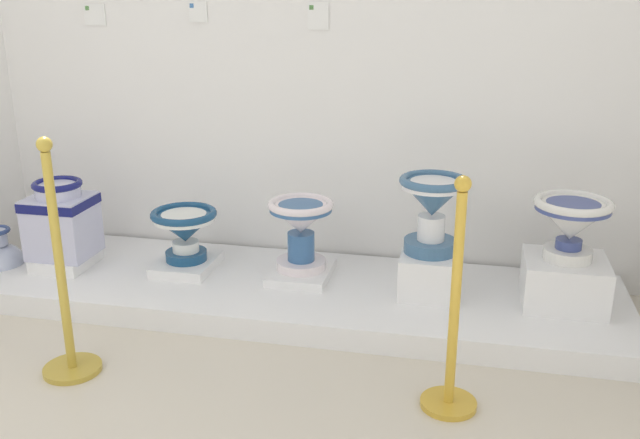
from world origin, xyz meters
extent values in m
cube|color=white|center=(1.94, 2.64, 1.43)|extent=(4.07, 0.06, 2.87)
cube|color=white|center=(1.94, 2.13, 0.06)|extent=(3.36, 0.93, 0.12)
cube|color=white|center=(0.59, 2.08, 0.15)|extent=(0.28, 0.32, 0.07)
cube|color=silver|center=(0.59, 2.08, 0.36)|extent=(0.33, 0.30, 0.34)
cube|color=navy|center=(0.59, 2.08, 0.49)|extent=(0.33, 0.31, 0.05)
cylinder|color=silver|center=(0.59, 2.08, 0.56)|extent=(0.24, 0.24, 0.07)
torus|color=navy|center=(0.59, 2.08, 0.60)|extent=(0.27, 0.27, 0.04)
cube|color=white|center=(1.27, 2.18, 0.15)|extent=(0.31, 0.37, 0.06)
cylinder|color=navy|center=(1.27, 2.18, 0.20)|extent=(0.23, 0.23, 0.05)
cylinder|color=white|center=(1.27, 2.18, 0.25)|extent=(0.15, 0.15, 0.06)
cone|color=navy|center=(1.27, 2.18, 0.36)|extent=(0.35, 0.35, 0.16)
cylinder|color=white|center=(1.27, 2.18, 0.42)|extent=(0.34, 0.34, 0.03)
torus|color=navy|center=(1.27, 2.18, 0.44)|extent=(0.36, 0.36, 0.04)
cylinder|color=white|center=(1.27, 2.18, 0.43)|extent=(0.24, 0.24, 0.01)
cube|color=white|center=(1.92, 2.22, 0.14)|extent=(0.32, 0.40, 0.05)
cylinder|color=white|center=(1.92, 2.22, 0.19)|extent=(0.27, 0.27, 0.05)
cylinder|color=#355F95|center=(1.92, 2.22, 0.29)|extent=(0.14, 0.14, 0.16)
cone|color=white|center=(1.92, 2.22, 0.45)|extent=(0.34, 0.34, 0.16)
cylinder|color=#355F95|center=(1.92, 2.22, 0.51)|extent=(0.33, 0.33, 0.03)
torus|color=white|center=(1.92, 2.22, 0.53)|extent=(0.35, 0.35, 0.04)
cylinder|color=#355F95|center=(1.92, 2.22, 0.52)|extent=(0.24, 0.24, 0.01)
cube|color=white|center=(2.61, 2.16, 0.23)|extent=(0.28, 0.37, 0.22)
cylinder|color=#3D658B|center=(2.61, 2.16, 0.37)|extent=(0.27, 0.27, 0.07)
cylinder|color=white|center=(2.61, 2.16, 0.46)|extent=(0.14, 0.14, 0.13)
cone|color=#3D658B|center=(2.61, 2.16, 0.62)|extent=(0.32, 0.32, 0.18)
cylinder|color=white|center=(2.61, 2.16, 0.69)|extent=(0.32, 0.32, 0.03)
torus|color=#3D658B|center=(2.61, 2.16, 0.71)|extent=(0.34, 0.34, 0.04)
cylinder|color=white|center=(2.61, 2.16, 0.70)|extent=(0.23, 0.23, 0.01)
cube|color=white|center=(3.27, 2.16, 0.24)|extent=(0.40, 0.37, 0.24)
cylinder|color=white|center=(3.27, 2.16, 0.38)|extent=(0.23, 0.23, 0.06)
cylinder|color=#3B4A89|center=(3.27, 2.16, 0.43)|extent=(0.12, 0.12, 0.05)
cone|color=white|center=(3.27, 2.16, 0.55)|extent=(0.36, 0.36, 0.18)
cylinder|color=#3B4A89|center=(3.27, 2.16, 0.62)|extent=(0.35, 0.35, 0.03)
torus|color=white|center=(3.27, 2.16, 0.64)|extent=(0.37, 0.37, 0.04)
cylinder|color=#3B4A89|center=(3.27, 2.16, 0.64)|extent=(0.25, 0.25, 0.01)
cube|color=white|center=(0.62, 2.61, 1.46)|extent=(0.13, 0.01, 0.12)
cube|color=#5B9E4C|center=(0.57, 2.61, 1.50)|extent=(0.02, 0.01, 0.02)
cube|color=white|center=(1.25, 2.61, 1.48)|extent=(0.11, 0.01, 0.11)
cube|color=#386BAD|center=(1.21, 2.61, 1.51)|extent=(0.02, 0.01, 0.02)
cube|color=white|center=(1.93, 2.61, 1.46)|extent=(0.12, 0.01, 0.14)
cube|color=#5B9E4C|center=(1.89, 2.61, 1.51)|extent=(0.02, 0.01, 0.02)
cylinder|color=navy|center=(0.20, 2.03, 0.01)|extent=(0.15, 0.15, 0.03)
cylinder|color=gold|center=(1.12, 1.23, 0.01)|extent=(0.25, 0.25, 0.02)
cylinder|color=gold|center=(1.12, 1.23, 0.51)|extent=(0.04, 0.04, 0.97)
sphere|color=gold|center=(1.12, 1.23, 1.02)|extent=(0.06, 0.06, 0.06)
cylinder|color=gold|center=(2.75, 1.31, 0.01)|extent=(0.23, 0.23, 0.02)
cylinder|color=gold|center=(2.75, 1.31, 0.46)|extent=(0.04, 0.04, 0.88)
sphere|color=gold|center=(2.75, 1.31, 0.93)|extent=(0.06, 0.06, 0.06)
camera|label=1|loc=(2.77, -1.20, 1.62)|focal=39.41mm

